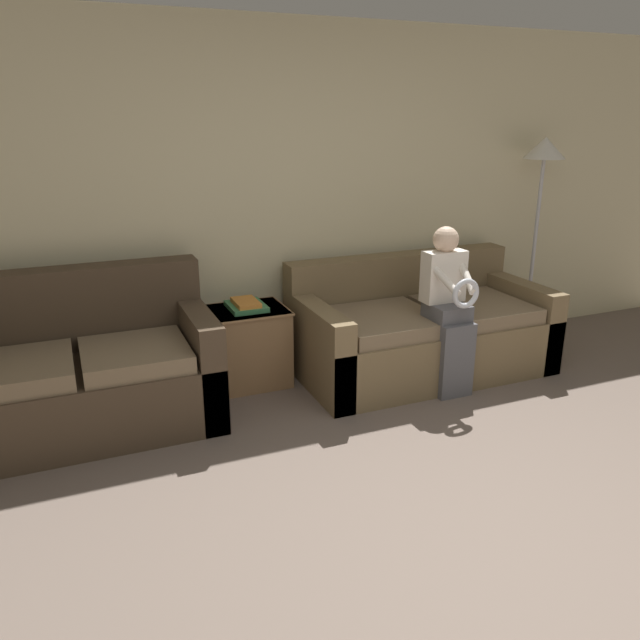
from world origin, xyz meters
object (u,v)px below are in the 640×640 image
couch_main (419,331)px  couch_side (79,376)px  book_stack (246,305)px  floor_lamp (543,170)px  side_shelf (248,345)px  child_left_seated (449,304)px

couch_main → couch_side: couch_side is taller
book_stack → floor_lamp: 2.70m
book_stack → floor_lamp: (2.56, -0.01, 0.86)m
couch_main → side_shelf: couch_main is taller
child_left_seated → book_stack: bearing=152.3°
couch_side → book_stack: bearing=11.6°
side_shelf → book_stack: book_stack is taller
child_left_seated → couch_side: bearing=170.1°
child_left_seated → book_stack: (-1.27, 0.67, -0.05)m
couch_main → book_stack: 1.35m
couch_side → child_left_seated: child_left_seated is taller
couch_main → child_left_seated: size_ratio=1.62×
couch_side → side_shelf: (1.17, 0.23, -0.05)m
couch_side → floor_lamp: size_ratio=0.97×
couch_side → floor_lamp: (3.72, 0.23, 1.12)m
side_shelf → book_stack: bearing=96.5°
couch_side → side_shelf: 1.19m
book_stack → couch_main: bearing=-11.4°
couch_main → floor_lamp: size_ratio=1.10×
couch_side → book_stack: 1.22m
side_shelf → floor_lamp: floor_lamp is taller
floor_lamp → side_shelf: bearing=179.9°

